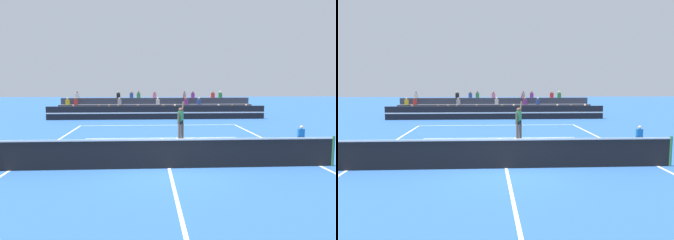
{
  "view_description": "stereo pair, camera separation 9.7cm",
  "coord_description": "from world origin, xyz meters",
  "views": [
    {
      "loc": [
        -0.72,
        -11.26,
        3.0
      ],
      "look_at": [
        0.29,
        5.48,
        1.1
      ],
      "focal_mm": 35.0,
      "sensor_mm": 36.0,
      "label": 1
    },
    {
      "loc": [
        -0.62,
        -11.26,
        3.0
      ],
      "look_at": [
        0.29,
        5.48,
        1.1
      ],
      "focal_mm": 35.0,
      "sensor_mm": 36.0,
      "label": 2
    }
  ],
  "objects": [
    {
      "name": "sponsor_banner_wall",
      "position": [
        0.0,
        15.72,
        0.55
      ],
      "size": [
        18.0,
        0.26,
        1.1
      ],
      "color": "black",
      "rests_on": "ground"
    },
    {
      "name": "court_lines",
      "position": [
        0.0,
        0.0,
        0.0
      ],
      "size": [
        11.1,
        23.9,
        0.01
      ],
      "color": "white",
      "rests_on": "ground"
    },
    {
      "name": "ball_kid_courtside",
      "position": [
        7.07,
        4.81,
        0.33
      ],
      "size": [
        0.3,
        0.36,
        0.84
      ],
      "color": "black",
      "rests_on": "ground"
    },
    {
      "name": "tennis_player",
      "position": [
        0.98,
        5.81,
        0.99
      ],
      "size": [
        0.58,
        0.91,
        2.48
      ],
      "color": "brown",
      "rests_on": "ground"
    },
    {
      "name": "bleacher_stand",
      "position": [
        -0.01,
        18.25,
        0.65
      ],
      "size": [
        17.03,
        2.85,
        2.28
      ],
      "color": "#383D4C",
      "rests_on": "ground"
    },
    {
      "name": "ground_plane",
      "position": [
        0.0,
        0.0,
        0.0
      ],
      "size": [
        120.0,
        120.0,
        0.0
      ],
      "primitive_type": "plane",
      "color": "#285699"
    },
    {
      "name": "tennis_ball",
      "position": [
        3.82,
        9.92,
        0.03
      ],
      "size": [
        0.07,
        0.07,
        0.07
      ],
      "primitive_type": "sphere",
      "color": "#C6DB33",
      "rests_on": "ground"
    },
    {
      "name": "tennis_net",
      "position": [
        0.0,
        0.0,
        0.54
      ],
      "size": [
        12.0,
        0.1,
        1.1
      ],
      "color": "#2D6B38",
      "rests_on": "ground"
    }
  ]
}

